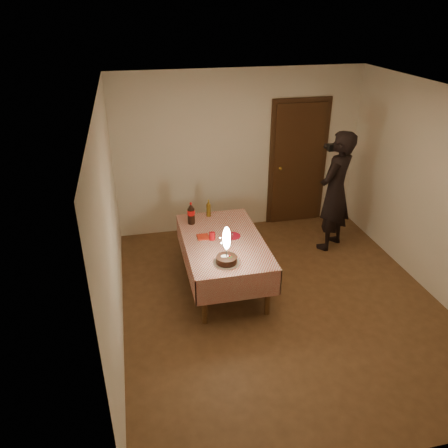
{
  "coord_description": "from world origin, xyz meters",
  "views": [
    {
      "loc": [
        -1.71,
        -4.29,
        3.47
      ],
      "look_at": [
        -0.64,
        0.5,
        0.95
      ],
      "focal_mm": 35.0,
      "sensor_mm": 36.0,
      "label": 1
    }
  ],
  "objects_px": {
    "red_cup": "(212,236)",
    "amber_bottle_left": "(209,209)",
    "cola_bottle": "(191,213)",
    "red_plate": "(232,236)",
    "photographer": "(335,192)",
    "clear_cup": "(230,237)",
    "birthday_cake": "(227,253)",
    "dining_table": "(223,246)"
  },
  "relations": [
    {
      "from": "red_cup",
      "to": "amber_bottle_left",
      "type": "height_order",
      "value": "amber_bottle_left"
    },
    {
      "from": "clear_cup",
      "to": "cola_bottle",
      "type": "relative_size",
      "value": 0.28
    },
    {
      "from": "dining_table",
      "to": "amber_bottle_left",
      "type": "height_order",
      "value": "amber_bottle_left"
    },
    {
      "from": "dining_table",
      "to": "birthday_cake",
      "type": "height_order",
      "value": "birthday_cake"
    },
    {
      "from": "dining_table",
      "to": "red_cup",
      "type": "distance_m",
      "value": 0.2
    },
    {
      "from": "red_cup",
      "to": "amber_bottle_left",
      "type": "xyz_separation_m",
      "value": [
        0.08,
        0.7,
        0.07
      ]
    },
    {
      "from": "red_plate",
      "to": "amber_bottle_left",
      "type": "xyz_separation_m",
      "value": [
        -0.19,
        0.66,
        0.11
      ]
    },
    {
      "from": "red_plate",
      "to": "birthday_cake",
      "type": "bearing_deg",
      "value": -109.21
    },
    {
      "from": "cola_bottle",
      "to": "red_plate",
      "type": "bearing_deg",
      "value": -45.99
    },
    {
      "from": "birthday_cake",
      "to": "photographer",
      "type": "xyz_separation_m",
      "value": [
        1.94,
        1.23,
        0.1
      ]
    },
    {
      "from": "red_plate",
      "to": "cola_bottle",
      "type": "distance_m",
      "value": 0.69
    },
    {
      "from": "birthday_cake",
      "to": "red_cup",
      "type": "height_order",
      "value": "birthday_cake"
    },
    {
      "from": "birthday_cake",
      "to": "red_cup",
      "type": "relative_size",
      "value": 4.77
    },
    {
      "from": "cola_bottle",
      "to": "amber_bottle_left",
      "type": "distance_m",
      "value": 0.33
    },
    {
      "from": "dining_table",
      "to": "clear_cup",
      "type": "xyz_separation_m",
      "value": [
        0.09,
        -0.02,
        0.14
      ]
    },
    {
      "from": "birthday_cake",
      "to": "amber_bottle_left",
      "type": "relative_size",
      "value": 1.87
    },
    {
      "from": "clear_cup",
      "to": "amber_bottle_left",
      "type": "xyz_separation_m",
      "value": [
        -0.15,
        0.75,
        0.07
      ]
    },
    {
      "from": "clear_cup",
      "to": "photographer",
      "type": "relative_size",
      "value": 0.05
    },
    {
      "from": "red_cup",
      "to": "red_plate",
      "type": "bearing_deg",
      "value": 6.54
    },
    {
      "from": "clear_cup",
      "to": "birthday_cake",
      "type": "bearing_deg",
      "value": -107.68
    },
    {
      "from": "red_plate",
      "to": "red_cup",
      "type": "xyz_separation_m",
      "value": [
        -0.27,
        -0.03,
        0.05
      ]
    },
    {
      "from": "red_cup",
      "to": "photographer",
      "type": "relative_size",
      "value": 0.05
    },
    {
      "from": "dining_table",
      "to": "clear_cup",
      "type": "relative_size",
      "value": 19.11
    },
    {
      "from": "dining_table",
      "to": "cola_bottle",
      "type": "relative_size",
      "value": 5.42
    },
    {
      "from": "amber_bottle_left",
      "to": "clear_cup",
      "type": "bearing_deg",
      "value": -79.01
    },
    {
      "from": "amber_bottle_left",
      "to": "photographer",
      "type": "height_order",
      "value": "photographer"
    },
    {
      "from": "red_plate",
      "to": "clear_cup",
      "type": "relative_size",
      "value": 2.44
    },
    {
      "from": "dining_table",
      "to": "birthday_cake",
      "type": "distance_m",
      "value": 0.61
    },
    {
      "from": "dining_table",
      "to": "clear_cup",
      "type": "distance_m",
      "value": 0.17
    },
    {
      "from": "photographer",
      "to": "red_plate",
      "type": "bearing_deg",
      "value": -160.5
    },
    {
      "from": "red_plate",
      "to": "clear_cup",
      "type": "xyz_separation_m",
      "value": [
        -0.05,
        -0.08,
        0.04
      ]
    },
    {
      "from": "photographer",
      "to": "clear_cup",
      "type": "bearing_deg",
      "value": -158.58
    },
    {
      "from": "birthday_cake",
      "to": "clear_cup",
      "type": "bearing_deg",
      "value": 72.32
    },
    {
      "from": "dining_table",
      "to": "cola_bottle",
      "type": "bearing_deg",
      "value": 121.44
    },
    {
      "from": "red_plate",
      "to": "photographer",
      "type": "relative_size",
      "value": 0.12
    },
    {
      "from": "cola_bottle",
      "to": "amber_bottle_left",
      "type": "relative_size",
      "value": 1.25
    },
    {
      "from": "birthday_cake",
      "to": "red_plate",
      "type": "bearing_deg",
      "value": 70.79
    },
    {
      "from": "red_cup",
      "to": "photographer",
      "type": "bearing_deg",
      "value": 17.82
    },
    {
      "from": "photographer",
      "to": "dining_table",
      "type": "bearing_deg",
      "value": -160.14
    },
    {
      "from": "red_cup",
      "to": "photographer",
      "type": "xyz_separation_m",
      "value": [
        2.0,
        0.64,
        0.18
      ]
    },
    {
      "from": "cola_bottle",
      "to": "birthday_cake",
      "type": "bearing_deg",
      "value": -77.17
    },
    {
      "from": "red_plate",
      "to": "cola_bottle",
      "type": "relative_size",
      "value": 0.69
    }
  ]
}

